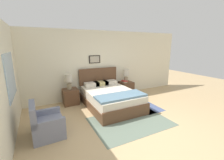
% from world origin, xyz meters
% --- Properties ---
extents(ground_plane, '(16.00, 16.00, 0.00)m').
position_xyz_m(ground_plane, '(0.00, 0.00, 0.00)').
color(ground_plane, tan).
extents(wall_back, '(7.85, 0.09, 2.60)m').
position_xyz_m(wall_back, '(-0.00, 2.92, 1.30)').
color(wall_back, beige).
rests_on(wall_back, ground_plane).
extents(wall_left, '(0.08, 5.29, 2.60)m').
position_xyz_m(wall_left, '(-2.76, 1.45, 1.30)').
color(wall_left, beige).
rests_on(wall_left, ground_plane).
extents(area_rug_main, '(2.10, 1.50, 0.01)m').
position_xyz_m(area_rug_main, '(-0.01, 0.55, 0.00)').
color(area_rug_main, slate).
rests_on(area_rug_main, ground_plane).
extents(area_rug_bedside, '(0.71, 1.48, 0.01)m').
position_xyz_m(area_rug_bedside, '(1.06, 1.36, 0.00)').
color(area_rug_bedside, '#47567F').
rests_on(area_rug_bedside, ground_plane).
extents(bed, '(1.54, 2.18, 1.19)m').
position_xyz_m(bed, '(-0.02, 1.78, 0.31)').
color(bed, brown).
rests_on(bed, ground_plane).
extents(armchair, '(0.69, 0.76, 0.83)m').
position_xyz_m(armchair, '(-2.10, 0.89, 0.28)').
color(armchair, gray).
rests_on(armchair, ground_plane).
extents(nightstand_near_window, '(0.52, 0.52, 0.55)m').
position_xyz_m(nightstand_near_window, '(-1.18, 2.59, 0.27)').
color(nightstand_near_window, brown).
rests_on(nightstand_near_window, ground_plane).
extents(nightstand_by_door, '(0.52, 0.52, 0.55)m').
position_xyz_m(nightstand_by_door, '(1.14, 2.59, 0.27)').
color(nightstand_by_door, brown).
rests_on(nightstand_by_door, ground_plane).
extents(table_lamp_near_window, '(0.25, 0.25, 0.53)m').
position_xyz_m(table_lamp_near_window, '(-1.20, 2.60, 0.88)').
color(table_lamp_near_window, gray).
rests_on(table_lamp_near_window, nightstand_near_window).
extents(table_lamp_by_door, '(0.25, 0.25, 0.53)m').
position_xyz_m(table_lamp_by_door, '(1.13, 2.60, 0.88)').
color(table_lamp_by_door, gray).
rests_on(table_lamp_by_door, nightstand_by_door).
extents(book_thick_bottom, '(0.15, 0.22, 0.02)m').
position_xyz_m(book_thick_bottom, '(1.03, 2.54, 0.56)').
color(book_thick_bottom, silver).
rests_on(book_thick_bottom, nightstand_by_door).
extents(book_hardcover_middle, '(0.16, 0.24, 0.03)m').
position_xyz_m(book_hardcover_middle, '(1.03, 2.54, 0.59)').
color(book_hardcover_middle, beige).
rests_on(book_hardcover_middle, book_thick_bottom).
extents(book_novel_upper, '(0.21, 0.26, 0.03)m').
position_xyz_m(book_novel_upper, '(1.03, 2.54, 0.61)').
color(book_novel_upper, '#B7332D').
rests_on(book_novel_upper, book_hardcover_middle).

